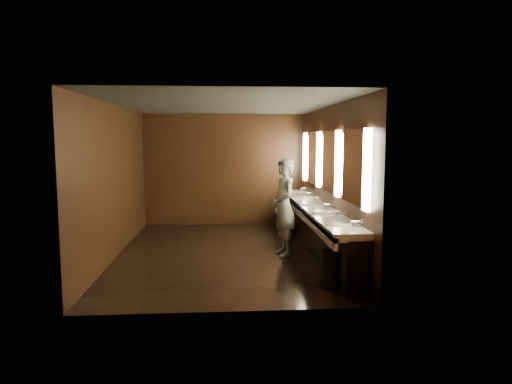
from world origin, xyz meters
TOP-DOWN VIEW (x-y plane):
  - floor at (0.00, 0.00)m, footprint 6.00×6.00m
  - ceiling at (0.00, 0.00)m, footprint 4.00×6.00m
  - wall_back at (0.00, 3.00)m, footprint 4.00×0.02m
  - wall_front at (0.00, -3.00)m, footprint 4.00×0.02m
  - wall_left at (-2.00, 0.00)m, footprint 0.02×6.00m
  - wall_right at (2.00, 0.00)m, footprint 0.02×6.00m
  - sink_counter at (1.79, 0.00)m, footprint 0.55×5.40m
  - mirror_band at (1.98, -0.00)m, footprint 0.06×5.03m
  - person at (1.11, -0.20)m, footprint 0.54×0.73m
  - trash_bin at (1.58, -2.13)m, footprint 0.45×0.45m

SIDE VIEW (x-z plane):
  - floor at x=0.00m, z-range 0.00..0.00m
  - trash_bin at x=1.58m, z-range 0.00..0.54m
  - sink_counter at x=1.79m, z-range -0.01..1.00m
  - person at x=1.11m, z-range 0.00..1.82m
  - wall_back at x=0.00m, z-range 0.00..2.80m
  - wall_front at x=0.00m, z-range 0.00..2.80m
  - wall_left at x=-2.00m, z-range 0.00..2.80m
  - wall_right at x=2.00m, z-range 0.00..2.80m
  - mirror_band at x=1.98m, z-range 1.17..2.32m
  - ceiling at x=0.00m, z-range 2.79..2.81m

